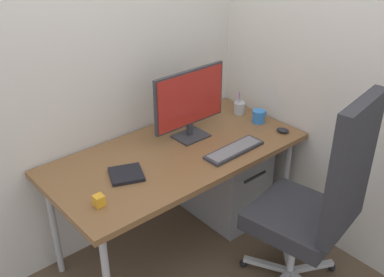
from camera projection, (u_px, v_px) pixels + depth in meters
name	position (u px, v px, depth m)	size (l,w,h in m)	color
ground_plane	(179.00, 245.00, 3.09)	(8.00, 8.00, 0.00)	brown
wall_back	(131.00, 29.00, 2.69)	(3.32, 0.04, 2.80)	silver
wall_side_right	(307.00, 27.00, 2.72)	(0.04, 2.50, 2.80)	silver
desk	(177.00, 159.00, 2.76)	(1.58, 0.76, 0.74)	brown
office_chair	(320.00, 200.00, 2.44)	(0.60, 0.60, 1.28)	black
filing_cabinet	(225.00, 175.00, 3.26)	(0.40, 0.56, 0.64)	gray
monitor	(190.00, 101.00, 2.79)	(0.53, 0.16, 0.45)	#333338
keyboard	(234.00, 150.00, 2.73)	(0.41, 0.13, 0.02)	#333338
mouse	(283.00, 130.00, 2.94)	(0.05, 0.08, 0.03)	black
pen_holder	(239.00, 108.00, 3.18)	(0.08, 0.08, 0.16)	#B2B5BA
notebook	(126.00, 174.00, 2.49)	(0.18, 0.18, 0.02)	black
coffee_mug	(259.00, 116.00, 3.06)	(0.12, 0.09, 0.09)	#337FD8
desk_clamp_accessory	(99.00, 201.00, 2.25)	(0.05, 0.05, 0.06)	orange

